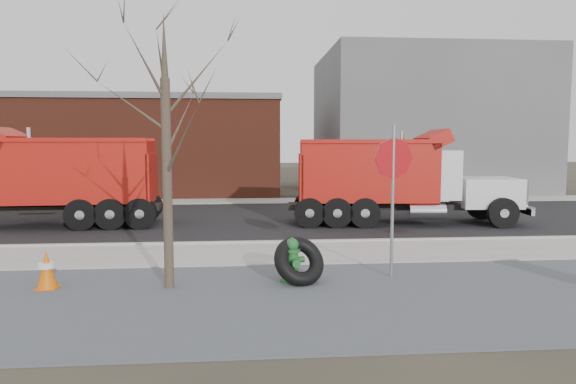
{
  "coord_description": "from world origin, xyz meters",
  "views": [
    {
      "loc": [
        -1.72,
        -12.42,
        2.81
      ],
      "look_at": [
        -0.51,
        2.17,
        1.4
      ],
      "focal_mm": 32.0,
      "sensor_mm": 36.0,
      "label": 1
    }
  ],
  "objects": [
    {
      "name": "dump_truck_red_a",
      "position": [
        3.4,
        4.87,
        1.64
      ],
      "size": [
        8.02,
        2.8,
        3.22
      ],
      "rotation": [
        0.0,
        0.0,
        -0.08
      ],
      "color": "black",
      "rests_on": "ground"
    },
    {
      "name": "far_sidewalk",
      "position": [
        0.0,
        12.0,
        0.03
      ],
      "size": [
        60.0,
        2.0,
        0.06
      ],
      "primitive_type": "cube",
      "color": "#9E9B93",
      "rests_on": "ground"
    },
    {
      "name": "building_brick",
      "position": [
        -10.0,
        17.0,
        2.65
      ],
      "size": [
        20.2,
        8.2,
        5.3
      ],
      "color": "maroon",
      "rests_on": "ground"
    },
    {
      "name": "truck_tire",
      "position": [
        -0.67,
        -2.46,
        0.46
      ],
      "size": [
        1.28,
        1.16,
        1.03
      ],
      "color": "black",
      "rests_on": "ground"
    },
    {
      "name": "fire_hydrant",
      "position": [
        -0.81,
        -2.4,
        0.42
      ],
      "size": [
        0.53,
        0.52,
        0.93
      ],
      "rotation": [
        0.0,
        0.0,
        0.28
      ],
      "color": "#26642E",
      "rests_on": "ground"
    },
    {
      "name": "curb",
      "position": [
        0.0,
        1.55,
        0.06
      ],
      "size": [
        60.0,
        0.15,
        0.11
      ],
      "primitive_type": "cube",
      "color": "#9E9B93",
      "rests_on": "ground"
    },
    {
      "name": "sidewalk",
      "position": [
        0.0,
        0.25,
        0.03
      ],
      "size": [
        60.0,
        2.5,
        0.06
      ],
      "primitive_type": "cube",
      "color": "#9E9B93",
      "rests_on": "ground"
    },
    {
      "name": "building_grey",
      "position": [
        9.0,
        18.0,
        4.0
      ],
      "size": [
        12.0,
        10.0,
        8.0
      ],
      "color": "slate",
      "rests_on": "ground"
    },
    {
      "name": "traffic_cone_near",
      "position": [
        -5.53,
        -2.46,
        0.38
      ],
      "size": [
        0.4,
        0.4,
        0.77
      ],
      "color": "#E25F07",
      "rests_on": "ground"
    },
    {
      "name": "road",
      "position": [
        0.0,
        6.3,
        0.01
      ],
      "size": [
        60.0,
        9.4,
        0.02
      ],
      "primitive_type": "cube",
      "color": "black",
      "rests_on": "ground"
    },
    {
      "name": "dump_truck_red_b",
      "position": [
        -8.15,
        5.18,
        1.67
      ],
      "size": [
        7.77,
        2.6,
        3.27
      ],
      "rotation": [
        0.0,
        0.0,
        3.19
      ],
      "color": "black",
      "rests_on": "ground"
    },
    {
      "name": "bare_tree",
      "position": [
        -3.2,
        -2.6,
        3.3
      ],
      "size": [
        3.2,
        3.2,
        5.2
      ],
      "color": "#382D23",
      "rests_on": "ground"
    },
    {
      "name": "ground",
      "position": [
        0.0,
        0.0,
        0.0
      ],
      "size": [
        120.0,
        120.0,
        0.0
      ],
      "primitive_type": "plane",
      "color": "#383328",
      "rests_on": "ground"
    },
    {
      "name": "gravel_verge",
      "position": [
        0.0,
        -3.5,
        0.01
      ],
      "size": [
        60.0,
        5.0,
        0.03
      ],
      "primitive_type": "cube",
      "color": "slate",
      "rests_on": "ground"
    },
    {
      "name": "stop_sign",
      "position": [
        1.29,
        -2.15,
        2.13
      ],
      "size": [
        0.84,
        0.22,
        3.17
      ],
      "rotation": [
        0.0,
        0.0,
        -0.16
      ],
      "color": "gray",
      "rests_on": "ground"
    }
  ]
}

